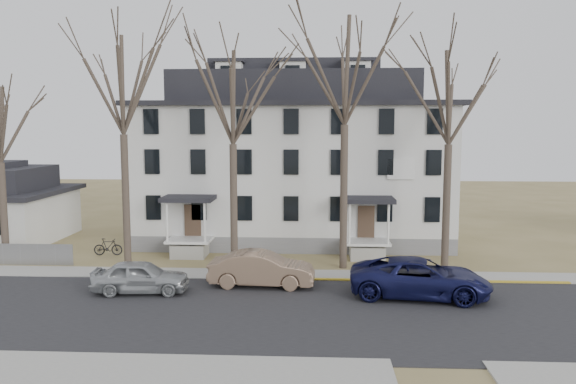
# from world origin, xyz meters

# --- Properties ---
(ground) EXTENTS (120.00, 120.00, 0.00)m
(ground) POSITION_xyz_m (0.00, 0.00, 0.00)
(ground) COLOR olive
(ground) RESTS_ON ground
(main_road) EXTENTS (120.00, 10.00, 0.04)m
(main_road) POSITION_xyz_m (0.00, 2.00, 0.00)
(main_road) COLOR #27272A
(main_road) RESTS_ON ground
(far_sidewalk) EXTENTS (120.00, 2.00, 0.08)m
(far_sidewalk) POSITION_xyz_m (0.00, 8.00, 0.00)
(far_sidewalk) COLOR #A09F97
(far_sidewalk) RESTS_ON ground
(yellow_curb) EXTENTS (14.00, 0.25, 0.06)m
(yellow_curb) POSITION_xyz_m (5.00, 7.10, 0.00)
(yellow_curb) COLOR gold
(yellow_curb) RESTS_ON ground
(boarding_house) EXTENTS (20.80, 12.36, 12.05)m
(boarding_house) POSITION_xyz_m (-2.00, 17.95, 5.38)
(boarding_house) COLOR slate
(boarding_house) RESTS_ON ground
(tree_far_left) EXTENTS (8.40, 8.40, 13.72)m
(tree_far_left) POSITION_xyz_m (-11.00, 9.80, 10.34)
(tree_far_left) COLOR #473B31
(tree_far_left) RESTS_ON ground
(tree_mid_left) EXTENTS (7.80, 7.80, 12.74)m
(tree_mid_left) POSITION_xyz_m (-5.00, 9.80, 9.60)
(tree_mid_left) COLOR #473B31
(tree_mid_left) RESTS_ON ground
(tree_center) EXTENTS (9.00, 9.00, 14.70)m
(tree_center) POSITION_xyz_m (1.00, 9.80, 11.08)
(tree_center) COLOR #473B31
(tree_center) RESTS_ON ground
(tree_mid_right) EXTENTS (7.80, 7.80, 12.74)m
(tree_mid_right) POSITION_xyz_m (6.50, 9.80, 9.60)
(tree_mid_right) COLOR #473B31
(tree_mid_right) RESTS_ON ground
(car_silver) EXTENTS (4.55, 2.08, 1.51)m
(car_silver) POSITION_xyz_m (-8.59, 4.54, 0.76)
(car_silver) COLOR #A5A9AB
(car_silver) RESTS_ON ground
(car_tan) EXTENTS (5.14, 1.98, 1.67)m
(car_tan) POSITION_xyz_m (-3.09, 5.94, 0.84)
(car_tan) COLOR #7F644E
(car_tan) RESTS_ON ground
(car_navy) EXTENTS (6.60, 3.70, 1.74)m
(car_navy) POSITION_xyz_m (4.23, 4.60, 0.87)
(car_navy) COLOR #121541
(car_navy) RESTS_ON ground
(bicycle_left) EXTENTS (1.54, 0.59, 0.80)m
(bicycle_left) POSITION_xyz_m (-8.19, 11.54, 0.40)
(bicycle_left) COLOR black
(bicycle_left) RESTS_ON ground
(bicycle_right) EXTENTS (1.73, 0.59, 1.03)m
(bicycle_right) POSITION_xyz_m (-12.91, 11.89, 0.51)
(bicycle_right) COLOR black
(bicycle_right) RESTS_ON ground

